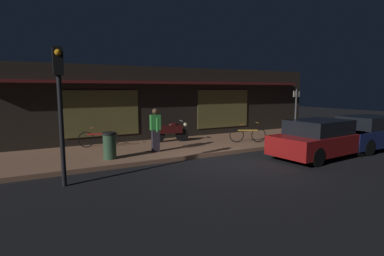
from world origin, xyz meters
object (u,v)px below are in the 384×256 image
at_px(motorcycle, 171,131).
at_px(traffic_light_pole, 60,92).
at_px(parked_car_far, 369,133).
at_px(sign_post, 296,109).
at_px(bicycle_extra, 248,134).
at_px(trash_bin, 110,145).
at_px(parked_car_near, 320,139).
at_px(bicycle_parked, 99,139).
at_px(person_photographer, 155,129).

distance_m(motorcycle, traffic_light_pole, 6.69).
distance_m(traffic_light_pole, parked_car_far, 12.16).
height_order(motorcycle, sign_post, sign_post).
height_order(bicycle_extra, trash_bin, trash_bin).
height_order(trash_bin, parked_car_near, parked_car_near).
relative_size(traffic_light_pole, parked_car_near, 0.85).
distance_m(bicycle_parked, traffic_light_pole, 5.10).
bearing_deg(parked_car_near, sign_post, 53.31).
relative_size(sign_post, traffic_light_pole, 0.67).
distance_m(person_photographer, trash_bin, 1.92).
xyz_separation_m(motorcycle, parked_car_near, (3.79, -5.02, 0.06)).
relative_size(motorcycle, traffic_light_pole, 0.47).
height_order(bicycle_parked, parked_car_near, parked_car_near).
bearing_deg(traffic_light_pole, parked_car_far, -4.28).
xyz_separation_m(bicycle_extra, person_photographer, (-4.45, 0.07, 0.52)).
xyz_separation_m(motorcycle, person_photographer, (-1.47, -1.75, 0.38)).
bearing_deg(parked_car_near, bicycle_extra, 104.21).
xyz_separation_m(bicycle_extra, sign_post, (3.56, 0.49, 1.00)).
distance_m(bicycle_extra, sign_post, 3.73).
xyz_separation_m(traffic_light_pole, parked_car_far, (11.99, -0.90, -1.77)).
distance_m(motorcycle, person_photographer, 2.32).
distance_m(traffic_light_pole, parked_car_near, 9.02).
height_order(bicycle_parked, traffic_light_pole, traffic_light_pole).
height_order(bicycle_extra, parked_car_far, parked_car_far).
xyz_separation_m(motorcycle, bicycle_parked, (-3.18, 0.29, -0.14)).
height_order(bicycle_parked, parked_car_far, parked_car_far).
bearing_deg(parked_car_far, bicycle_extra, 142.01).
bearing_deg(bicycle_extra, traffic_light_pole, -164.35).
distance_m(trash_bin, traffic_light_pole, 3.18).
xyz_separation_m(bicycle_parked, parked_car_near, (6.97, -5.31, 0.20)).
height_order(trash_bin, parked_car_far, parked_car_far).
bearing_deg(traffic_light_pole, bicycle_parked, 67.19).
height_order(sign_post, trash_bin, sign_post).
relative_size(person_photographer, parked_car_near, 0.40).
bearing_deg(sign_post, bicycle_parked, 170.58).
bearing_deg(person_photographer, bicycle_parked, 130.01).
distance_m(motorcycle, trash_bin, 3.92).
xyz_separation_m(bicycle_extra, parked_car_near, (0.81, -3.20, 0.20)).
bearing_deg(parked_car_far, person_photographer, 159.28).
xyz_separation_m(sign_post, traffic_light_pole, (-11.54, -2.73, 0.97)).
relative_size(sign_post, parked_car_near, 0.57).
relative_size(person_photographer, traffic_light_pole, 0.46).
bearing_deg(bicycle_extra, trash_bin, -177.47).
height_order(sign_post, parked_car_near, sign_post).
distance_m(bicycle_extra, parked_car_near, 3.31).
relative_size(bicycle_parked, person_photographer, 0.95).
bearing_deg(bicycle_parked, trash_bin, -93.17).
bearing_deg(motorcycle, sign_post, -11.45).
bearing_deg(sign_post, parked_car_far, -82.91).
distance_m(motorcycle, parked_car_near, 6.29).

